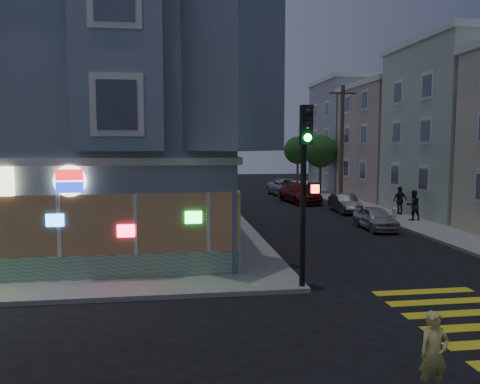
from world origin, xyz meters
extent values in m
plane|color=black|center=(0.00, 0.00, 0.00)|extent=(120.00, 120.00, 0.00)
cube|color=gray|center=(23.00, 23.00, 0.07)|extent=(24.00, 42.00, 0.15)
cube|color=slate|center=(-6.00, 11.00, 5.65)|extent=(14.00, 14.00, 11.00)
cube|color=silver|center=(-6.00, 11.00, 4.00)|extent=(14.30, 14.30, 0.25)
cube|color=#196B33|center=(-6.00, 3.95, 0.55)|extent=(13.60, 0.12, 0.80)
cube|color=#382B1E|center=(-6.00, 3.95, 1.95)|extent=(13.60, 0.10, 2.00)
cylinder|color=white|center=(-4.40, 3.87, 3.40)|extent=(1.00, 0.12, 1.00)
cube|color=tan|center=(19.50, 25.00, 4.65)|extent=(12.00, 8.60, 9.00)
cube|color=#A09EAE|center=(19.50, 34.00, 5.40)|extent=(12.00, 8.60, 10.50)
cylinder|color=#4C3826|center=(12.00, 24.00, 4.65)|extent=(0.30, 0.30, 9.00)
cube|color=#4C3826|center=(12.00, 24.00, 8.55)|extent=(2.20, 0.12, 0.12)
cylinder|color=#4C3826|center=(12.20, 30.00, 1.75)|extent=(0.24, 0.24, 3.20)
sphere|color=#204318|center=(12.20, 30.00, 3.95)|extent=(3.00, 3.00, 3.00)
cylinder|color=#4C3826|center=(12.20, 38.00, 1.75)|extent=(0.24, 0.24, 3.20)
sphere|color=#204318|center=(12.20, 38.00, 3.95)|extent=(3.00, 3.00, 3.00)
imported|color=#D2CC6B|center=(3.50, -4.00, 0.78)|extent=(0.58, 0.40, 1.56)
imported|color=black|center=(12.69, 13.86, 1.03)|extent=(0.89, 0.72, 1.76)
imported|color=#24232B|center=(13.00, 16.10, 1.04)|extent=(1.13, 0.72, 1.78)
imported|color=#B7B9BF|center=(9.58, 12.05, 0.62)|extent=(1.51, 3.66, 1.24)
imported|color=#3D4143|center=(10.25, 18.41, 0.62)|extent=(1.50, 3.82, 1.24)
imported|color=#591514|center=(8.60, 23.86, 0.74)|extent=(2.72, 5.33, 1.48)
imported|color=#A5ABB0|center=(8.83, 29.06, 0.74)|extent=(2.93, 5.53, 1.48)
cylinder|color=black|center=(2.80, 2.30, 2.95)|extent=(0.18, 0.18, 5.59)
cube|color=black|center=(2.80, 2.05, 5.13)|extent=(0.38, 0.34, 1.17)
sphere|color=black|center=(2.80, 1.88, 5.49)|extent=(0.22, 0.22, 0.22)
sphere|color=black|center=(2.80, 1.88, 5.13)|extent=(0.22, 0.22, 0.22)
sphere|color=#19F23F|center=(2.80, 1.88, 4.76)|extent=(0.22, 0.22, 0.22)
cube|color=black|center=(3.08, 2.10, 3.22)|extent=(0.37, 0.25, 0.36)
cube|color=#FF2614|center=(3.08, 1.98, 3.22)|extent=(0.25, 0.02, 0.25)
cylinder|color=silver|center=(11.30, 13.33, 0.47)|extent=(0.26, 0.26, 0.65)
sphere|color=silver|center=(11.30, 13.33, 0.85)|extent=(0.28, 0.28, 0.28)
cylinder|color=silver|center=(11.30, 13.33, 0.53)|extent=(0.49, 0.13, 0.13)
camera|label=1|loc=(-1.10, -11.54, 4.55)|focal=35.00mm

